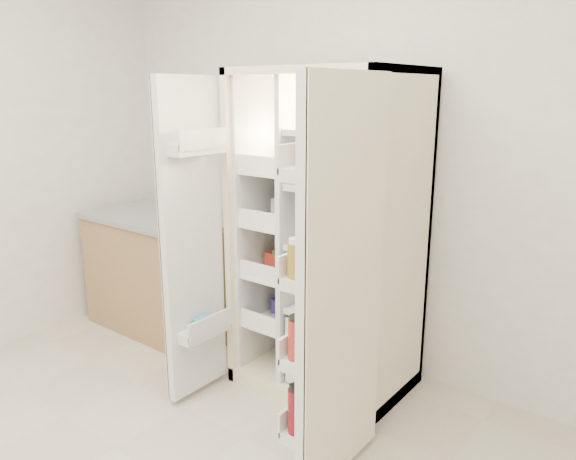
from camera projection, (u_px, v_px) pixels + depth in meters
The scene contains 5 objects.
wall_back at pixel (366, 148), 3.23m from camera, with size 4.00×0.02×2.70m, color white.
refrigerator at pixel (335, 261), 3.11m from camera, with size 0.92×0.70×1.80m.
freezer_door at pixel (193, 243), 2.92m from camera, with size 0.15×0.40×1.72m.
fridge_door at pixel (338, 291), 2.27m from camera, with size 0.17×0.58×1.72m.
kitchen_counter at pixel (164, 273), 3.89m from camera, with size 1.15×0.61×0.84m.
Camera 1 is at (1.63, -0.85, 1.69)m, focal length 34.00 mm.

